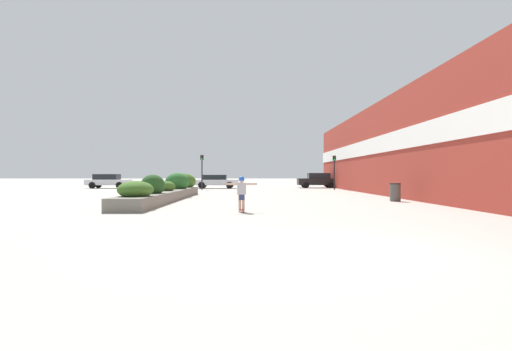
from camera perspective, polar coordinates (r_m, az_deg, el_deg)
ground_plane at (r=7.60m, az=9.21°, el=-10.50°), size 300.00×300.00×0.00m
building_wall_right at (r=27.12m, az=18.89°, el=3.97°), size 0.67×46.65×6.47m
planter_box at (r=22.96m, az=-12.48°, el=-2.07°), size 1.63×14.82×1.53m
skateboard at (r=15.04m, az=-2.08°, el=-5.00°), size 0.25×0.59×0.09m
skateboarder at (r=14.99m, az=-2.08°, el=-2.02°), size 1.17×0.22×1.25m
trash_bin at (r=22.33m, az=19.27°, el=-2.27°), size 0.58×0.58×0.96m
car_leftmost at (r=45.79m, az=23.48°, el=-0.60°), size 3.93×1.93×1.62m
car_center_left at (r=43.78m, az=8.78°, el=-0.66°), size 4.21×2.01×1.61m
car_center_right at (r=44.66m, az=-20.37°, el=-0.71°), size 4.49×1.87×1.48m
car_rightmost at (r=41.71m, az=-5.77°, el=-0.79°), size 4.60×1.90×1.41m
traffic_light_left at (r=37.54m, az=-7.73°, el=1.37°), size 0.28×0.30×3.26m
traffic_light_right at (r=37.88m, az=11.13°, el=1.30°), size 0.28×0.30×3.21m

